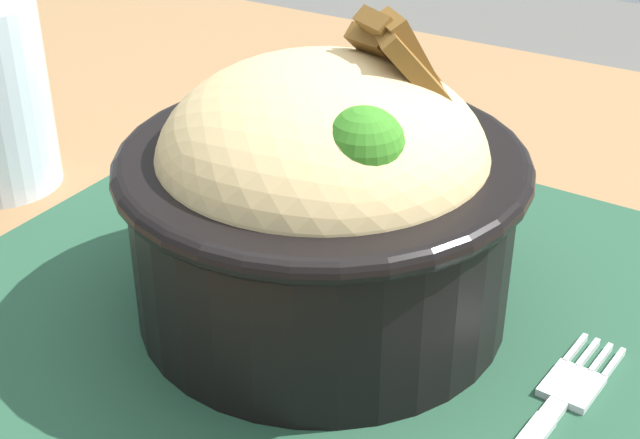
{
  "coord_description": "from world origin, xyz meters",
  "views": [
    {
      "loc": [
        0.12,
        -0.33,
        1.0
      ],
      "look_at": [
        -0.06,
        -0.0,
        0.78
      ],
      "focal_mm": 53.08,
      "sensor_mm": 36.0,
      "label": 1
    }
  ],
  "objects": [
    {
      "name": "fork",
      "position": [
        0.06,
        -0.02,
        0.74
      ],
      "size": [
        0.03,
        0.12,
        0.0
      ],
      "color": "silver",
      "rests_on": "placemat"
    },
    {
      "name": "bowl",
      "position": [
        -0.06,
        -0.0,
        0.8
      ],
      "size": [
        0.2,
        0.2,
        0.14
      ],
      "color": "black",
      "rests_on": "placemat"
    },
    {
      "name": "placemat",
      "position": [
        -0.03,
        -0.0,
        0.73
      ],
      "size": [
        0.44,
        0.37,
        0.0
      ],
      "primitive_type": "cube",
      "rotation": [
        0.0,
        0.0,
        -0.04
      ],
      "color": "#1E422D",
      "rests_on": "table"
    }
  ]
}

